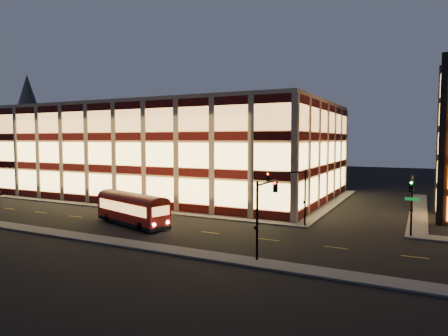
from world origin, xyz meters
The scene contains 12 objects.
ground centered at (0.00, 0.00, 0.00)m, with size 200.00×200.00×0.00m, color black.
sidewalk_office_south centered at (-3.00, 1.00, 0.07)m, with size 54.00×2.00×0.15m, color #514F4C.
sidewalk_office_east centered at (23.00, 17.00, 0.07)m, with size 2.00×30.00×0.15m, color #514F4C.
sidewalk_tower_west centered at (34.00, 17.00, 0.07)m, with size 2.00×30.00×0.15m, color #514F4C.
sidewalk_near centered at (0.00, -13.00, 0.07)m, with size 100.00×2.00×0.15m, color #514F4C.
office_building centered at (-2.91, 16.91, 7.25)m, with size 50.45×30.45×14.50m.
church_tower centered at (-70.00, 40.00, 9.00)m, with size 5.00×5.00×18.00m, color #2D2621.
church_spire centered at (-70.00, 40.00, 23.00)m, with size 6.00×6.00×10.00m, color #4C473F.
traffic_signal_far centered at (22.21, 0.24, 4.11)m, with size 3.79×1.87×6.00m.
traffic_signal_right centered at (33.50, -0.62, 4.10)m, with size 1.20×4.37×6.00m.
traffic_signal_near centered at (23.50, -11.03, 4.13)m, with size 0.32×4.45×6.00m.
trolley_bus centered at (6.87, -6.54, 1.90)m, with size 10.40×5.53×3.43m.
Camera 1 is at (34.35, -39.58, 9.07)m, focal length 32.00 mm.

